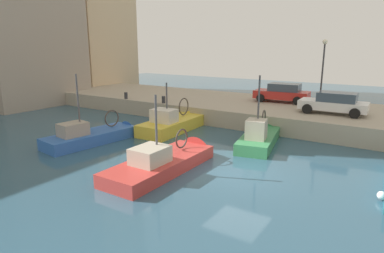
% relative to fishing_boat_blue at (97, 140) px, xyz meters
% --- Properties ---
extents(water_surface, '(80.00, 80.00, 0.00)m').
position_rel_fishing_boat_blue_xyz_m(water_surface, '(0.08, -9.34, -0.10)').
color(water_surface, '#2D5166').
rests_on(water_surface, ground).
extents(quay_wall, '(9.00, 56.00, 1.20)m').
position_rel_fishing_boat_blue_xyz_m(quay_wall, '(11.58, -9.34, 0.50)').
color(quay_wall, '#ADA08C').
rests_on(quay_wall, ground).
extents(fishing_boat_blue, '(6.50, 2.69, 4.93)m').
position_rel_fishing_boat_blue_xyz_m(fishing_boat_blue, '(0.00, 0.00, 0.00)').
color(fishing_boat_blue, '#2D60B7').
rests_on(fishing_boat_blue, ground).
extents(fishing_boat_red, '(6.83, 2.36, 4.49)m').
position_rel_fishing_boat_blue_xyz_m(fishing_boat_red, '(-1.25, -6.24, -0.00)').
color(fishing_boat_red, '#BC3833').
rests_on(fishing_boat_red, ground).
extents(fishing_boat_green, '(5.88, 2.76, 4.83)m').
position_rel_fishing_boat_blue_xyz_m(fishing_boat_green, '(4.90, -8.36, 0.03)').
color(fishing_boat_green, '#388951').
rests_on(fishing_boat_green, ground).
extents(fishing_boat_yellow, '(6.21, 2.40, 4.23)m').
position_rel_fishing_boat_blue_xyz_m(fishing_boat_yellow, '(4.88, -2.26, 0.01)').
color(fishing_boat_yellow, gold).
rests_on(fishing_boat_yellow, ground).
extents(parked_car_red, '(2.22, 4.31, 1.48)m').
position_rel_fishing_boat_blue_xyz_m(parked_car_red, '(13.01, -6.89, 1.85)').
color(parked_car_red, red).
rests_on(parked_car_red, quay_wall).
extents(parked_car_white, '(2.03, 4.25, 1.43)m').
position_rel_fishing_boat_blue_xyz_m(parked_car_white, '(10.25, -11.29, 1.82)').
color(parked_car_white, silver).
rests_on(parked_car_white, quay_wall).
extents(mooring_bollard_mid, '(0.28, 0.28, 0.55)m').
position_rel_fishing_boat_blue_xyz_m(mooring_bollard_mid, '(7.43, 0.66, 1.37)').
color(mooring_bollard_mid, '#2D2D33').
rests_on(mooring_bollard_mid, quay_wall).
extents(mooring_bollard_north, '(0.28, 0.28, 0.55)m').
position_rel_fishing_boat_blue_xyz_m(mooring_bollard_north, '(7.43, 4.66, 1.37)').
color(mooring_bollard_north, '#2D2D33').
rests_on(mooring_bollard_north, quay_wall).
extents(quay_streetlamp, '(0.36, 0.36, 4.83)m').
position_rel_fishing_boat_blue_xyz_m(quay_streetlamp, '(13.08, -9.76, 4.35)').
color(quay_streetlamp, '#38383D').
rests_on(quay_streetlamp, quay_wall).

